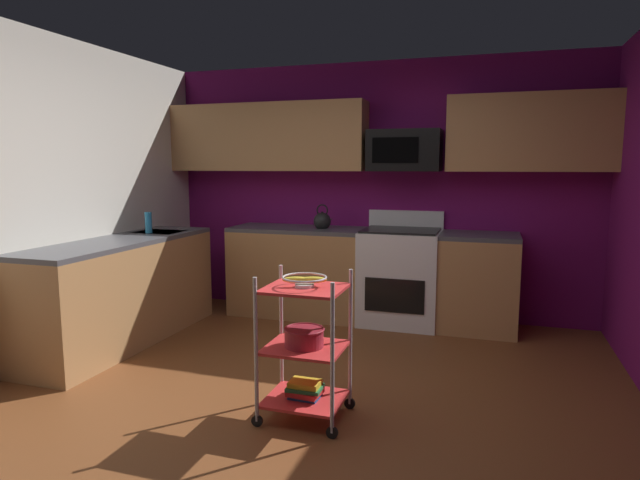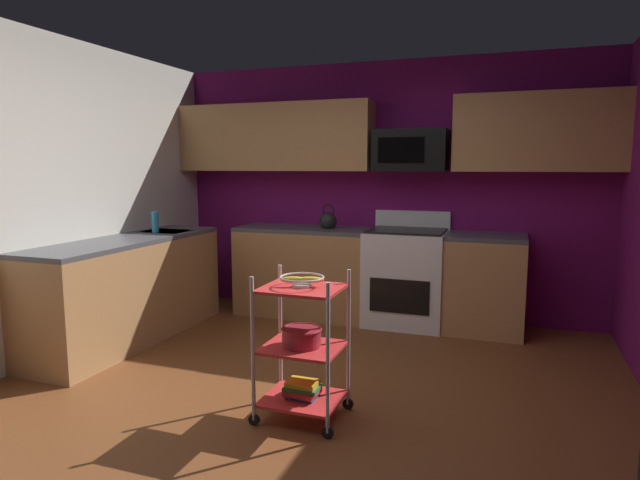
{
  "view_description": "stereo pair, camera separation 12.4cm",
  "coord_description": "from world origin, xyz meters",
  "px_view_note": "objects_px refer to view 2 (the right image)",
  "views": [
    {
      "loc": [
        1.17,
        -3.11,
        1.55
      ],
      "look_at": [
        0.06,
        0.37,
        1.05
      ],
      "focal_mm": 30.28,
      "sensor_mm": 36.0,
      "label": 1
    },
    {
      "loc": [
        1.29,
        -3.07,
        1.55
      ],
      "look_at": [
        0.06,
        0.37,
        1.05
      ],
      "focal_mm": 30.28,
      "sensor_mm": 36.0,
      "label": 2
    }
  ],
  "objects_px": {
    "microwave": "(411,150)",
    "oven_range": "(406,276)",
    "rolling_cart": "(302,347)",
    "book_stack": "(302,389)",
    "fruit_bowl": "(302,279)",
    "mixing_bowl_large": "(302,337)",
    "dish_soap_bottle": "(155,222)",
    "kettle": "(328,221)"
  },
  "relations": [
    {
      "from": "microwave",
      "to": "kettle",
      "type": "height_order",
      "value": "microwave"
    },
    {
      "from": "rolling_cart",
      "to": "mixing_bowl_large",
      "type": "distance_m",
      "value": 0.07
    },
    {
      "from": "fruit_bowl",
      "to": "book_stack",
      "type": "relative_size",
      "value": 1.24
    },
    {
      "from": "kettle",
      "to": "book_stack",
      "type": "bearing_deg",
      "value": -75.11
    },
    {
      "from": "book_stack",
      "to": "oven_range",
      "type": "bearing_deg",
      "value": 84.39
    },
    {
      "from": "book_stack",
      "to": "kettle",
      "type": "xyz_separation_m",
      "value": [
        -0.59,
        2.22,
        0.81
      ]
    },
    {
      "from": "microwave",
      "to": "mixing_bowl_large",
      "type": "height_order",
      "value": "microwave"
    },
    {
      "from": "microwave",
      "to": "fruit_bowl",
      "type": "height_order",
      "value": "microwave"
    },
    {
      "from": "rolling_cart",
      "to": "dish_soap_bottle",
      "type": "relative_size",
      "value": 4.57
    },
    {
      "from": "mixing_bowl_large",
      "to": "oven_range",
      "type": "bearing_deg",
      "value": 84.29
    },
    {
      "from": "rolling_cart",
      "to": "book_stack",
      "type": "xyz_separation_m",
      "value": [
        -0.0,
        0.0,
        -0.27
      ]
    },
    {
      "from": "fruit_bowl",
      "to": "mixing_bowl_large",
      "type": "distance_m",
      "value": 0.36
    },
    {
      "from": "microwave",
      "to": "fruit_bowl",
      "type": "relative_size",
      "value": 2.57
    },
    {
      "from": "fruit_bowl",
      "to": "mixing_bowl_large",
      "type": "height_order",
      "value": "fruit_bowl"
    },
    {
      "from": "oven_range",
      "to": "book_stack",
      "type": "distance_m",
      "value": 2.25
    },
    {
      "from": "microwave",
      "to": "book_stack",
      "type": "distance_m",
      "value": 2.79
    },
    {
      "from": "fruit_bowl",
      "to": "book_stack",
      "type": "distance_m",
      "value": 0.69
    },
    {
      "from": "kettle",
      "to": "dish_soap_bottle",
      "type": "relative_size",
      "value": 1.32
    },
    {
      "from": "rolling_cart",
      "to": "book_stack",
      "type": "height_order",
      "value": "rolling_cart"
    },
    {
      "from": "oven_range",
      "to": "microwave",
      "type": "distance_m",
      "value": 1.23
    },
    {
      "from": "fruit_bowl",
      "to": "kettle",
      "type": "distance_m",
      "value": 2.3
    },
    {
      "from": "book_stack",
      "to": "dish_soap_bottle",
      "type": "distance_m",
      "value": 2.57
    },
    {
      "from": "microwave",
      "to": "fruit_bowl",
      "type": "distance_m",
      "value": 2.48
    },
    {
      "from": "book_stack",
      "to": "kettle",
      "type": "distance_m",
      "value": 2.43
    },
    {
      "from": "oven_range",
      "to": "book_stack",
      "type": "xyz_separation_m",
      "value": [
        -0.22,
        -2.22,
        -0.3
      ]
    },
    {
      "from": "mixing_bowl_large",
      "to": "dish_soap_bottle",
      "type": "xyz_separation_m",
      "value": [
        -2.03,
        1.33,
        0.5
      ]
    },
    {
      "from": "kettle",
      "to": "dish_soap_bottle",
      "type": "bearing_deg",
      "value": -148.35
    },
    {
      "from": "kettle",
      "to": "fruit_bowl",
      "type": "bearing_deg",
      "value": -75.11
    },
    {
      "from": "rolling_cart",
      "to": "kettle",
      "type": "height_order",
      "value": "kettle"
    },
    {
      "from": "book_stack",
      "to": "fruit_bowl",
      "type": "bearing_deg",
      "value": -153.43
    },
    {
      "from": "rolling_cart",
      "to": "kettle",
      "type": "relative_size",
      "value": 3.47
    },
    {
      "from": "mixing_bowl_large",
      "to": "kettle",
      "type": "bearing_deg",
      "value": 104.8
    },
    {
      "from": "microwave",
      "to": "mixing_bowl_large",
      "type": "relative_size",
      "value": 2.78
    },
    {
      "from": "mixing_bowl_large",
      "to": "dish_soap_bottle",
      "type": "height_order",
      "value": "dish_soap_bottle"
    },
    {
      "from": "oven_range",
      "to": "mixing_bowl_large",
      "type": "distance_m",
      "value": 2.23
    },
    {
      "from": "oven_range",
      "to": "dish_soap_bottle",
      "type": "distance_m",
      "value": 2.48
    },
    {
      "from": "oven_range",
      "to": "rolling_cart",
      "type": "height_order",
      "value": "oven_range"
    },
    {
      "from": "microwave",
      "to": "oven_range",
      "type": "bearing_deg",
      "value": -89.74
    },
    {
      "from": "kettle",
      "to": "microwave",
      "type": "bearing_deg",
      "value": 7.65
    },
    {
      "from": "mixing_bowl_large",
      "to": "book_stack",
      "type": "relative_size",
      "value": 1.15
    },
    {
      "from": "rolling_cart",
      "to": "fruit_bowl",
      "type": "relative_size",
      "value": 3.36
    },
    {
      "from": "microwave",
      "to": "dish_soap_bottle",
      "type": "distance_m",
      "value": 2.55
    }
  ]
}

